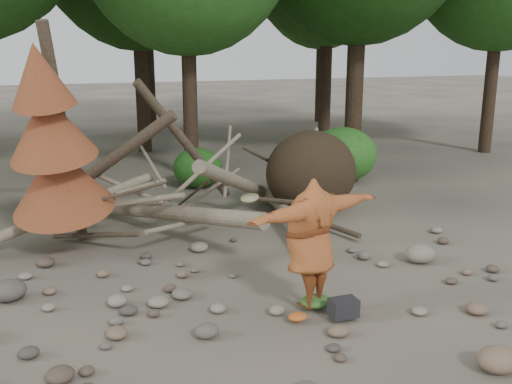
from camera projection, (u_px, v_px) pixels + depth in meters
name	position (u px, v px, depth m)	size (l,w,h in m)	color
ground	(285.00, 301.00, 8.90)	(120.00, 120.00, 0.00)	#514C44
deadfall_pile	(290.00, 176.00, 13.21)	(8.55, 5.24, 3.30)	#332619
dead_conifer	(53.00, 146.00, 10.33)	(2.06, 2.16, 4.35)	#4C3F30
bush_mid	(198.00, 168.00, 16.09)	(1.40, 1.40, 1.12)	#26621C
bush_right	(343.00, 154.00, 16.79)	(2.00, 2.00, 1.60)	#307424
frisbee_thrower	(311.00, 243.00, 8.35)	(2.50, 1.27, 1.97)	#A55125
backpack	(343.00, 312.00, 8.26)	(0.40, 0.27, 0.27)	black
cloth_green	(316.00, 304.00, 8.60)	(0.47, 0.40, 0.18)	#366629
cloth_orange	(298.00, 320.00, 8.18)	(0.29, 0.23, 0.10)	#BF5520
boulder_front_right	(498.00, 360.00, 6.95)	(0.51, 0.46, 0.31)	#7E644F
boulder_mid_right	(420.00, 253.00, 10.48)	(0.57, 0.51, 0.34)	gray
boulder_mid_left	(8.00, 290.00, 8.89)	(0.56, 0.51, 0.34)	#574F49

